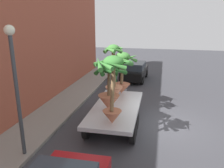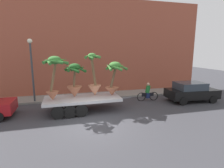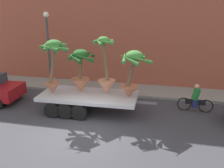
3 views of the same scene
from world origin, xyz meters
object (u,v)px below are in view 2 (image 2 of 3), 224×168
Objects in this scene: potted_palm_middle at (54,74)px; parked_car at (191,91)px; flatbed_trailer at (79,101)px; potted_palm_extra at (114,78)px; cyclist at (148,93)px; potted_palm_rear at (94,80)px; street_lamp at (32,62)px; potted_palm_front at (75,81)px.

potted_palm_middle is 0.68× the size of parked_car.
potted_palm_extra is (2.48, 0.10, 1.49)m from flatbed_trailer.
potted_palm_extra is at bearing -159.99° from cyclist.
potted_palm_middle is (-2.59, -0.52, 0.62)m from potted_palm_rear.
potted_palm_extra is (3.96, 0.32, -0.46)m from potted_palm_middle.
potted_palm_rear is 1.39m from potted_palm_extra.
potted_palm_rear is 2.72m from potted_palm_middle.
potted_palm_front is at bearing -41.12° from street_lamp.
potted_palm_front is 0.97× the size of potted_palm_extra.
street_lamp is at bearing 169.76° from cyclist.
cyclist is at bearing 162.19° from parked_car.
flatbed_trailer is at bearing -177.73° from potted_palm_extra.
potted_palm_middle is 1.22× the size of potted_palm_front.
street_lamp reaches higher than potted_palm_middle.
potted_palm_middle is 1.49m from potted_palm_front.
potted_palm_front is (-1.33, -0.06, -0.02)m from potted_palm_rear.
potted_palm_rear is (1.11, 0.31, 1.33)m from flatbed_trailer.
cyclist is at bearing 11.92° from potted_palm_rear.
cyclist is at bearing 20.01° from potted_palm_extra.
street_lamp is at bearing 149.33° from potted_palm_rear.
street_lamp is at bearing 138.88° from potted_palm_front.
potted_palm_extra reaches higher than flatbed_trailer.
street_lamp is at bearing 119.67° from potted_palm_middle.
flatbed_trailer is 2.56× the size of potted_palm_extra.
potted_palm_front reaches higher than cyclist.
flatbed_trailer is 2.16× the size of potted_palm_middle.
potted_palm_rear is 8.03m from parked_car.
cyclist is 3.50m from parked_car.
potted_palm_extra is (1.36, -0.21, 0.16)m from potted_palm_rear.
potted_palm_rear is 0.61× the size of street_lamp.
potted_palm_middle reaches higher than parked_car.
potted_palm_extra is at bearing 4.56° from potted_palm_middle.
flatbed_trailer is 2.46m from potted_palm_middle.
flatbed_trailer is 5.02m from street_lamp.
parked_car is at bearing -0.22° from potted_palm_front.
street_lamp is (-12.30, 2.69, 2.40)m from parked_car.
potted_palm_rear is 1.25× the size of potted_palm_extra.
flatbed_trailer is at bearing -167.41° from cyclist.
potted_palm_middle is 1.52× the size of cyclist.
cyclist is 0.38× the size of street_lamp.
potted_palm_extra reaches higher than cyclist.
potted_palm_front reaches higher than flatbed_trailer.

